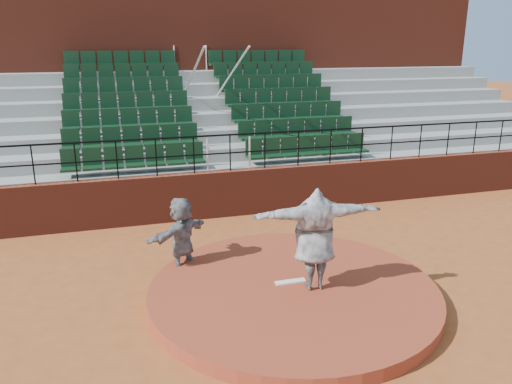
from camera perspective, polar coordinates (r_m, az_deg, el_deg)
The scene contains 9 objects.
ground at distance 9.81m, azimuth 4.24°, elevation -11.94°, with size 90.00×90.00×0.00m, color #9D4E23.
pitchers_mound at distance 9.75m, azimuth 4.26°, elevation -11.30°, with size 5.50×5.50×0.25m, color #983922.
pitching_rubber at distance 9.81m, azimuth 3.96°, elevation -10.19°, with size 0.60×0.15×0.03m, color white.
boundary_wall at distance 14.00m, azimuth -2.91°, elevation -0.12°, with size 24.00×0.30×1.30m, color maroon.
wall_railing at distance 13.66m, azimuth -2.99°, elevation 5.43°, with size 24.04×0.05×1.03m.
seating_deck at distance 17.27m, azimuth -5.83°, elevation 5.80°, with size 24.00×5.97×4.63m.
press_box_facade at distance 20.90m, azimuth -8.11°, elevation 13.41°, with size 24.00×3.00×7.10m, color maroon.
pitcher at distance 9.29m, azimuth 6.73°, elevation -5.34°, with size 2.41×0.66×1.96m, color black.
fielder at distance 10.52m, azimuth -8.51°, elevation -5.01°, with size 1.56×0.50×1.68m, color black.
Camera 1 is at (-3.12, -8.03, 4.70)m, focal length 35.00 mm.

